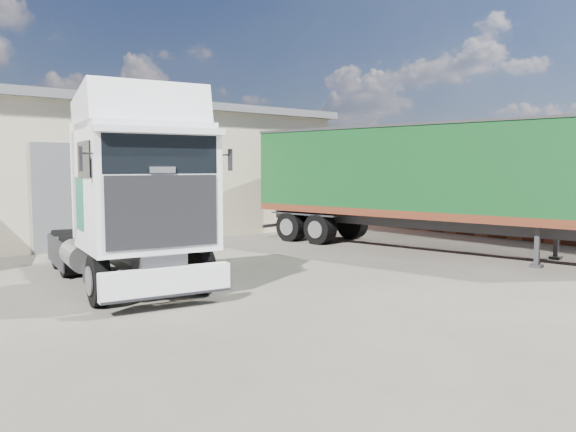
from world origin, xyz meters
TOP-DOWN VIEW (x-y plane):
  - ground at (0.00, 0.00)m, footprint 120.00×120.00m
  - brick_boundary_wall at (11.50, 6.00)m, footprint 0.35×26.00m
  - tractor_unit at (-3.62, 3.09)m, footprint 3.59×7.09m
  - box_trailer at (6.43, 2.78)m, footprint 4.83×12.86m

SIDE VIEW (x-z plane):
  - ground at x=0.00m, z-range 0.00..0.00m
  - brick_boundary_wall at x=11.50m, z-range 0.00..2.50m
  - tractor_unit at x=-3.62m, z-range -0.36..4.18m
  - box_trailer at x=6.43m, z-range 0.46..4.64m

